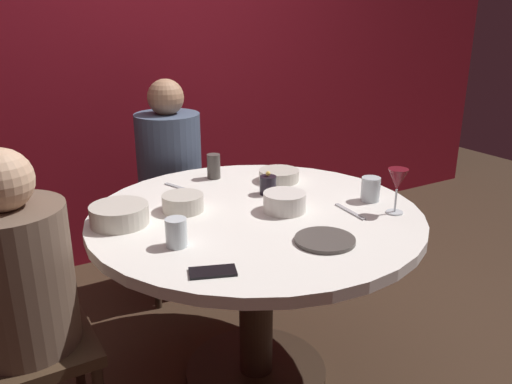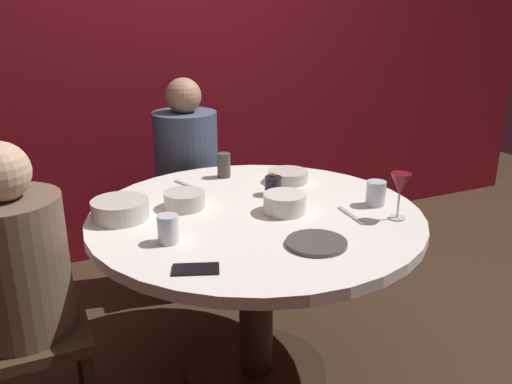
{
  "view_description": "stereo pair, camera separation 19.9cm",
  "coord_description": "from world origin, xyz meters",
  "px_view_note": "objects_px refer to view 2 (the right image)",
  "views": [
    {
      "loc": [
        -0.96,
        -1.61,
        1.49
      ],
      "look_at": [
        0.0,
        0.0,
        0.83
      ],
      "focal_mm": 36.76,
      "sensor_mm": 36.0,
      "label": 1
    },
    {
      "loc": [
        -0.78,
        -1.71,
        1.49
      ],
      "look_at": [
        0.0,
        0.0,
        0.83
      ],
      "focal_mm": 36.76,
      "sensor_mm": 36.0,
      "label": 2
    }
  ],
  "objects_px": {
    "bowl_serving_large": "(185,200)",
    "bowl_small_white": "(285,203)",
    "dining_table": "(256,250)",
    "cup_by_right_diner": "(376,193)",
    "seated_diner_left": "(15,268)",
    "candle_holder": "(273,185)",
    "bowl_sauce_side": "(120,209)",
    "cup_by_left_diner": "(224,165)",
    "cell_phone": "(196,269)",
    "bowl_salad_center": "(288,176)",
    "cup_near_candle": "(168,229)",
    "seated_diner_back": "(186,162)",
    "wine_glass": "(400,186)",
    "dinner_plate": "(316,243)"
  },
  "relations": [
    {
      "from": "bowl_serving_large",
      "to": "bowl_small_white",
      "type": "xyz_separation_m",
      "value": [
        0.33,
        -0.2,
        0.0
      ]
    },
    {
      "from": "dining_table",
      "to": "bowl_serving_large",
      "type": "distance_m",
      "value": 0.34
    },
    {
      "from": "bowl_small_white",
      "to": "cup_by_right_diner",
      "type": "distance_m",
      "value": 0.37
    },
    {
      "from": "dining_table",
      "to": "seated_diner_left",
      "type": "relative_size",
      "value": 1.14
    },
    {
      "from": "candle_holder",
      "to": "bowl_sauce_side",
      "type": "relative_size",
      "value": 0.47
    },
    {
      "from": "bowl_serving_large",
      "to": "cup_by_left_diner",
      "type": "height_order",
      "value": "cup_by_left_diner"
    },
    {
      "from": "cell_phone",
      "to": "bowl_salad_center",
      "type": "bearing_deg",
      "value": 154.78
    },
    {
      "from": "bowl_small_white",
      "to": "cup_near_candle",
      "type": "xyz_separation_m",
      "value": [
        -0.48,
        -0.08,
        0.01
      ]
    },
    {
      "from": "seated_diner_left",
      "to": "seated_diner_back",
      "type": "xyz_separation_m",
      "value": [
        0.86,
        0.89,
        0.02
      ]
    },
    {
      "from": "bowl_small_white",
      "to": "dining_table",
      "type": "bearing_deg",
      "value": 152.54
    },
    {
      "from": "seated_diner_back",
      "to": "bowl_serving_large",
      "type": "distance_m",
      "value": 0.78
    },
    {
      "from": "wine_glass",
      "to": "cell_phone",
      "type": "xyz_separation_m",
      "value": [
        -0.81,
        -0.08,
        -0.12
      ]
    },
    {
      "from": "seated_diner_back",
      "to": "seated_diner_left",
      "type": "bearing_deg",
      "value": -43.95
    },
    {
      "from": "cell_phone",
      "to": "bowl_small_white",
      "type": "bearing_deg",
      "value": 144.27
    },
    {
      "from": "cell_phone",
      "to": "bowl_sauce_side",
      "type": "relative_size",
      "value": 0.67
    },
    {
      "from": "wine_glass",
      "to": "bowl_sauce_side",
      "type": "bearing_deg",
      "value": 155.25
    },
    {
      "from": "seated_diner_back",
      "to": "bowl_serving_large",
      "type": "relative_size",
      "value": 7.28
    },
    {
      "from": "seated_diner_back",
      "to": "candle_holder",
      "type": "distance_m",
      "value": 0.76
    },
    {
      "from": "bowl_small_white",
      "to": "cup_by_left_diner",
      "type": "xyz_separation_m",
      "value": [
        -0.05,
        0.51,
        0.02
      ]
    },
    {
      "from": "candle_holder",
      "to": "bowl_salad_center",
      "type": "relative_size",
      "value": 0.55
    },
    {
      "from": "cup_by_right_diner",
      "to": "cup_near_candle",
      "type": "bearing_deg",
      "value": -179.86
    },
    {
      "from": "cup_by_left_diner",
      "to": "cup_by_right_diner",
      "type": "xyz_separation_m",
      "value": [
        0.41,
        -0.59,
        -0.01
      ]
    },
    {
      "from": "seated_diner_left",
      "to": "candle_holder",
      "type": "relative_size",
      "value": 11.2
    },
    {
      "from": "bowl_salad_center",
      "to": "cup_by_left_diner",
      "type": "height_order",
      "value": "cup_by_left_diner"
    },
    {
      "from": "seated_diner_left",
      "to": "wine_glass",
      "type": "height_order",
      "value": "seated_diner_left"
    },
    {
      "from": "cell_phone",
      "to": "cup_by_right_diner",
      "type": "relative_size",
      "value": 1.43
    },
    {
      "from": "seated_diner_left",
      "to": "cup_by_right_diner",
      "type": "height_order",
      "value": "seated_diner_left"
    },
    {
      "from": "candle_holder",
      "to": "dinner_plate",
      "type": "relative_size",
      "value": 0.49
    },
    {
      "from": "bowl_salad_center",
      "to": "bowl_sauce_side",
      "type": "distance_m",
      "value": 0.78
    },
    {
      "from": "cup_by_left_diner",
      "to": "cup_by_right_diner",
      "type": "height_order",
      "value": "cup_by_left_diner"
    },
    {
      "from": "cup_by_left_diner",
      "to": "cup_by_right_diner",
      "type": "distance_m",
      "value": 0.72
    },
    {
      "from": "seated_diner_back",
      "to": "dinner_plate",
      "type": "relative_size",
      "value": 5.68
    },
    {
      "from": "seated_diner_left",
      "to": "bowl_salad_center",
      "type": "distance_m",
      "value": 1.18
    },
    {
      "from": "seated_diner_back",
      "to": "bowl_salad_center",
      "type": "relative_size",
      "value": 6.42
    },
    {
      "from": "seated_diner_back",
      "to": "cup_by_left_diner",
      "type": "bearing_deg",
      "value": 6.47
    },
    {
      "from": "seated_diner_back",
      "to": "bowl_sauce_side",
      "type": "relative_size",
      "value": 5.52
    },
    {
      "from": "cup_near_candle",
      "to": "cup_by_right_diner",
      "type": "bearing_deg",
      "value": 0.14
    },
    {
      "from": "dinner_plate",
      "to": "cup_by_right_diner",
      "type": "relative_size",
      "value": 2.08
    },
    {
      "from": "candle_holder",
      "to": "bowl_salad_center",
      "type": "height_order",
      "value": "candle_holder"
    },
    {
      "from": "bowl_salad_center",
      "to": "cup_by_right_diner",
      "type": "distance_m",
      "value": 0.44
    },
    {
      "from": "bowl_sauce_side",
      "to": "bowl_small_white",
      "type": "bearing_deg",
      "value": -18.75
    },
    {
      "from": "bowl_sauce_side",
      "to": "cup_near_candle",
      "type": "distance_m",
      "value": 0.3
    },
    {
      "from": "seated_diner_back",
      "to": "bowl_sauce_side",
      "type": "distance_m",
      "value": 0.89
    },
    {
      "from": "dining_table",
      "to": "cup_by_left_diner",
      "type": "xyz_separation_m",
      "value": [
        0.05,
        0.46,
        0.22
      ]
    },
    {
      "from": "cup_near_candle",
      "to": "dinner_plate",
      "type": "bearing_deg",
      "value": -27.03
    },
    {
      "from": "seated_diner_left",
      "to": "bowl_sauce_side",
      "type": "distance_m",
      "value": 0.41
    },
    {
      "from": "wine_glass",
      "to": "bowl_sauce_side",
      "type": "xyz_separation_m",
      "value": [
        -0.93,
        0.43,
        -0.09
      ]
    },
    {
      "from": "candle_holder",
      "to": "bowl_sauce_side",
      "type": "xyz_separation_m",
      "value": [
        -0.63,
        -0.0,
        -0.0
      ]
    },
    {
      "from": "dinner_plate",
      "to": "cup_by_left_diner",
      "type": "height_order",
      "value": "cup_by_left_diner"
    },
    {
      "from": "bowl_serving_large",
      "to": "bowl_salad_center",
      "type": "distance_m",
      "value": 0.53
    }
  ]
}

